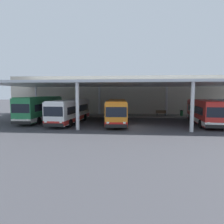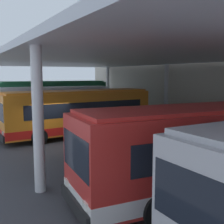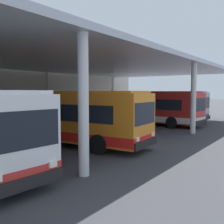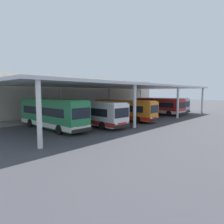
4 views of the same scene
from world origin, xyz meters
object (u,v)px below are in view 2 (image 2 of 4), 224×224
at_px(bus_second_bay, 51,104).
at_px(bus_far_bay, 216,148).
at_px(bus_nearest_bay, 54,97).
at_px(bus_middle_bay, 78,112).

distance_m(bus_second_bay, bus_far_bay, 17.87).
bearing_deg(bus_second_bay, bus_nearest_bay, 159.52).
height_order(bus_middle_bay, bus_far_bay, same).
xyz_separation_m(bus_second_bay, bus_far_bay, (17.87, 0.55, 0.00)).
bearing_deg(bus_second_bay, bus_far_bay, 1.75).
relative_size(bus_second_bay, bus_middle_bay, 1.00).
height_order(bus_nearest_bay, bus_far_bay, bus_nearest_bay).
distance_m(bus_nearest_bay, bus_far_bay, 22.86).
distance_m(bus_middle_bay, bus_far_bay, 11.49).
bearing_deg(bus_middle_bay, bus_second_bay, 179.94).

